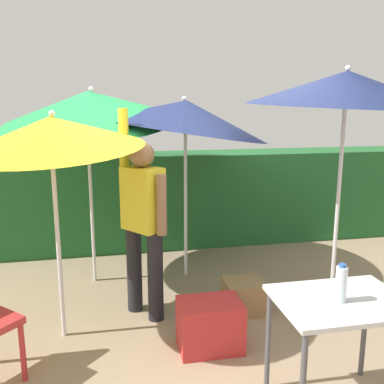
% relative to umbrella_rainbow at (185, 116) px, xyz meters
% --- Properties ---
extents(ground_plane, '(24.00, 24.00, 0.00)m').
position_rel_umbrella_rainbow_xyz_m(ground_plane, '(-0.06, -0.98, -1.79)').
color(ground_plane, '#9E8466').
extents(hedge_row, '(8.00, 0.70, 1.25)m').
position_rel_umbrella_rainbow_xyz_m(hedge_row, '(-0.06, 1.11, -1.16)').
color(hedge_row, '#23602D').
rests_on(hedge_row, ground_plane).
extents(umbrella_rainbow, '(1.86, 1.84, 2.10)m').
position_rel_umbrella_rainbow_xyz_m(umbrella_rainbow, '(0.00, 0.00, 0.00)').
color(umbrella_rainbow, silver).
rests_on(umbrella_rainbow, ground_plane).
extents(umbrella_orange, '(1.43, 1.43, 1.92)m').
position_rel_umbrella_rainbow_xyz_m(umbrella_orange, '(-1.24, -1.11, -0.09)').
color(umbrella_orange, silver).
rests_on(umbrella_orange, ground_plane).
extents(umbrella_yellow, '(1.74, 1.74, 2.24)m').
position_rel_umbrella_rainbow_xyz_m(umbrella_yellow, '(1.22, -1.09, 0.25)').
color(umbrella_yellow, silver).
rests_on(umbrella_yellow, ground_plane).
extents(umbrella_navy, '(1.81, 1.80, 2.24)m').
position_rel_umbrella_rainbow_xyz_m(umbrella_navy, '(-0.99, -0.01, 0.10)').
color(umbrella_navy, silver).
rests_on(umbrella_navy, ground_plane).
extents(person_vendor, '(0.41, 0.49, 1.88)m').
position_rel_umbrella_rainbow_xyz_m(person_vendor, '(-0.54, -0.87, -0.85)').
color(person_vendor, black).
rests_on(person_vendor, ground_plane).
extents(cooler_box, '(0.50, 0.35, 0.40)m').
position_rel_umbrella_rainbow_xyz_m(cooler_box, '(-0.08, -1.53, -1.59)').
color(cooler_box, red).
rests_on(cooler_box, ground_plane).
extents(crate_cardboard, '(0.38, 0.35, 0.30)m').
position_rel_umbrella_rainbow_xyz_m(crate_cardboard, '(0.39, -0.99, -1.64)').
color(crate_cardboard, '#9E7A4C').
rests_on(crate_cardboard, ground_plane).
extents(folding_table, '(0.80, 0.60, 0.75)m').
position_rel_umbrella_rainbow_xyz_m(folding_table, '(0.55, -2.34, -1.13)').
color(folding_table, '#4C4C51').
rests_on(folding_table, ground_plane).
extents(bottle_water, '(0.07, 0.07, 0.24)m').
position_rel_umbrella_rainbow_xyz_m(bottle_water, '(0.52, -2.36, -0.92)').
color(bottle_water, silver).
rests_on(bottle_water, folding_table).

